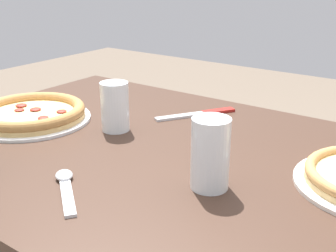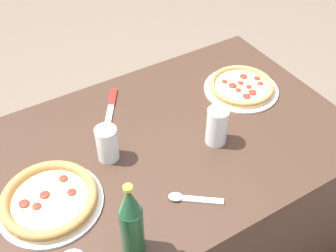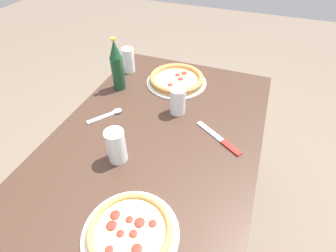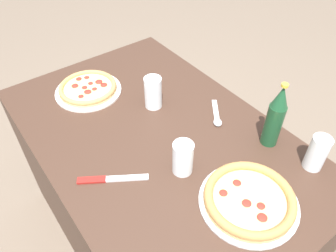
{
  "view_description": "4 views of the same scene",
  "coord_description": "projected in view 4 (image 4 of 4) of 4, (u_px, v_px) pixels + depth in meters",
  "views": [
    {
      "loc": [
        -0.5,
        0.7,
        1.14
      ],
      "look_at": [
        0.05,
        -0.06,
        0.79
      ],
      "focal_mm": 45.0,
      "sensor_mm": 36.0,
      "label": 1
    },
    {
      "loc": [
        0.51,
        0.88,
        1.77
      ],
      "look_at": [
        -0.02,
        -0.01,
        0.81
      ],
      "focal_mm": 45.0,
      "sensor_mm": 36.0,
      "label": 2
    },
    {
      "loc": [
        -0.7,
        -0.31,
        1.51
      ],
      "look_at": [
        0.04,
        -0.04,
        0.8
      ],
      "focal_mm": 28.0,
      "sensor_mm": 36.0,
      "label": 3
    },
    {
      "loc": [
        0.74,
        -0.5,
        1.63
      ],
      "look_at": [
        0.05,
        0.01,
        0.83
      ],
      "focal_mm": 35.0,
      "sensor_mm": 36.0,
      "label": 4
    }
  ],
  "objects": [
    {
      "name": "glass_mango_juice",
      "position": [
        183.0,
        159.0,
        1.09
      ],
      "size": [
        0.07,
        0.07,
        0.12
      ],
      "color": "white",
      "rests_on": "table"
    },
    {
      "name": "knife",
      "position": [
        110.0,
        179.0,
        1.09
      ],
      "size": [
        0.15,
        0.21,
        0.01
      ],
      "color": "maroon",
      "rests_on": "table"
    },
    {
      "name": "glass_red_wine",
      "position": [
        153.0,
        93.0,
        1.33
      ],
      "size": [
        0.07,
        0.07,
        0.14
      ],
      "color": "white",
      "rests_on": "table"
    },
    {
      "name": "pizza_salami",
      "position": [
        88.0,
        88.0,
        1.44
      ],
      "size": [
        0.29,
        0.29,
        0.04
      ],
      "color": "silver",
      "rests_on": "table"
    },
    {
      "name": "glass_iced_tea",
      "position": [
        317.0,
        154.0,
        1.1
      ],
      "size": [
        0.06,
        0.06,
        0.13
      ],
      "color": "white",
      "rests_on": "table"
    },
    {
      "name": "beer_bottle",
      "position": [
        276.0,
        117.0,
        1.14
      ],
      "size": [
        0.06,
        0.06,
        0.26
      ],
      "color": "#194728",
      "rests_on": "table"
    },
    {
      "name": "spoon",
      "position": [
        217.0,
        117.0,
        1.31
      ],
      "size": [
        0.15,
        0.12,
        0.02
      ],
      "color": "silver",
      "rests_on": "table"
    },
    {
      "name": "ground_plane",
      "position": [
        160.0,
        233.0,
        1.77
      ],
      "size": [
        8.0,
        8.0,
        0.0
      ],
      "primitive_type": "plane",
      "color": "#6B5B4C"
    },
    {
      "name": "pizza_pepperoni",
      "position": [
        249.0,
        199.0,
        1.01
      ],
      "size": [
        0.31,
        0.31,
        0.04
      ],
      "color": "silver",
      "rests_on": "table"
    },
    {
      "name": "table",
      "position": [
        159.0,
        192.0,
        1.51
      ],
      "size": [
        1.29,
        0.83,
        0.75
      ],
      "color": "#3D281E",
      "rests_on": "ground_plane"
    }
  ]
}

